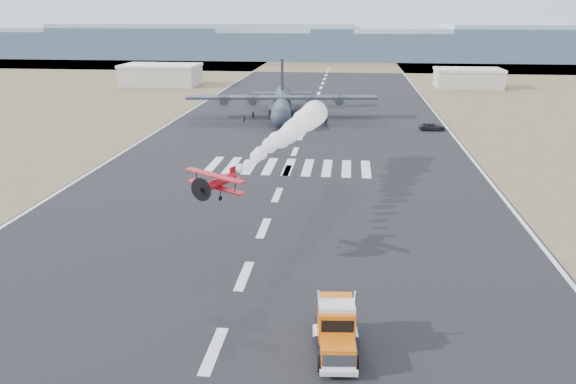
% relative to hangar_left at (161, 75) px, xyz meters
% --- Properties ---
extents(ground, '(500.00, 500.00, 0.00)m').
position_rel_hangar_left_xyz_m(ground, '(52.00, -145.00, -3.41)').
color(ground, black).
rests_on(ground, ground).
extents(scrub_far, '(500.00, 80.00, 0.00)m').
position_rel_hangar_left_xyz_m(scrub_far, '(52.00, 85.00, -3.41)').
color(scrub_far, brown).
rests_on(scrub_far, ground).
extents(runway_markings, '(60.00, 260.00, 0.01)m').
position_rel_hangar_left_xyz_m(runway_markings, '(52.00, -85.00, -3.40)').
color(runway_markings, silver).
rests_on(runway_markings, ground).
extents(ridge_seg_b, '(150.00, 50.00, 15.00)m').
position_rel_hangar_left_xyz_m(ridge_seg_b, '(-78.00, 115.00, 4.09)').
color(ridge_seg_b, '#8397A7').
rests_on(ridge_seg_b, ground).
extents(ridge_seg_c, '(150.00, 50.00, 17.00)m').
position_rel_hangar_left_xyz_m(ridge_seg_c, '(-13.00, 115.00, 5.09)').
color(ridge_seg_c, '#8397A7').
rests_on(ridge_seg_c, ground).
extents(ridge_seg_d, '(150.00, 50.00, 13.00)m').
position_rel_hangar_left_xyz_m(ridge_seg_d, '(52.00, 115.00, 3.09)').
color(ridge_seg_d, '#8397A7').
rests_on(ridge_seg_d, ground).
extents(ridge_seg_e, '(150.00, 50.00, 15.00)m').
position_rel_hangar_left_xyz_m(ridge_seg_e, '(117.00, 115.00, 4.09)').
color(ridge_seg_e, '#8397A7').
rests_on(ridge_seg_e, ground).
extents(hangar_left, '(24.50, 14.50, 6.70)m').
position_rel_hangar_left_xyz_m(hangar_left, '(0.00, 0.00, 0.00)').
color(hangar_left, '#A19B8F').
rests_on(hangar_left, ground).
extents(hangar_right, '(20.50, 12.50, 5.90)m').
position_rel_hangar_left_xyz_m(hangar_right, '(98.00, 5.00, -0.40)').
color(hangar_right, '#A19B8F').
rests_on(hangar_right, ground).
extents(semi_truck, '(3.30, 8.29, 3.67)m').
position_rel_hangar_left_xyz_m(semi_truck, '(60.72, -143.75, -1.60)').
color(semi_truck, black).
rests_on(semi_truck, ground).
extents(aerobatic_biplane, '(6.33, 5.78, 2.62)m').
position_rel_hangar_left_xyz_m(aerobatic_biplane, '(48.92, -129.31, 4.39)').
color(aerobatic_biplane, red).
extents(smoke_trail, '(8.77, 35.66, 3.94)m').
position_rel_hangar_left_xyz_m(smoke_trail, '(54.51, -100.39, 4.66)').
color(smoke_trail, white).
extents(transport_aircraft, '(42.65, 35.03, 12.30)m').
position_rel_hangar_left_xyz_m(transport_aircraft, '(45.77, -52.16, -0.24)').
color(transport_aircraft, '#212A31').
rests_on(transport_aircraft, ground).
extents(support_vehicle, '(5.29, 2.60, 1.44)m').
position_rel_hangar_left_xyz_m(support_vehicle, '(78.01, -63.93, -2.69)').
color(support_vehicle, black).
rests_on(support_vehicle, ground).
extents(crew_a, '(0.55, 0.66, 1.78)m').
position_rel_hangar_left_xyz_m(crew_a, '(47.59, -58.50, -2.52)').
color(crew_a, black).
rests_on(crew_a, ground).
extents(crew_b, '(0.89, 0.68, 1.63)m').
position_rel_hangar_left_xyz_m(crew_b, '(48.42, -55.21, -2.59)').
color(crew_b, black).
rests_on(crew_b, ground).
extents(crew_c, '(1.19, 0.80, 1.69)m').
position_rel_hangar_left_xyz_m(crew_c, '(48.07, -58.17, -2.56)').
color(crew_c, black).
rests_on(crew_c, ground).
extents(crew_d, '(1.21, 0.81, 1.89)m').
position_rel_hangar_left_xyz_m(crew_d, '(56.27, -62.04, -2.46)').
color(crew_d, black).
rests_on(crew_d, ground).
extents(crew_e, '(0.94, 1.07, 1.87)m').
position_rel_hangar_left_xyz_m(crew_e, '(49.99, -61.03, -2.47)').
color(crew_e, black).
rests_on(crew_e, ground).
extents(crew_f, '(1.59, 0.67, 1.67)m').
position_rel_hangar_left_xyz_m(crew_f, '(47.86, -57.26, -2.57)').
color(crew_f, black).
rests_on(crew_f, ground).
extents(crew_g, '(0.83, 0.82, 1.77)m').
position_rel_hangar_left_xyz_m(crew_g, '(38.44, -60.04, -2.52)').
color(crew_g, black).
rests_on(crew_g, ground).
extents(crew_h, '(0.97, 0.80, 1.71)m').
position_rel_hangar_left_xyz_m(crew_h, '(39.67, -55.76, -2.55)').
color(crew_h, black).
rests_on(crew_h, ground).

